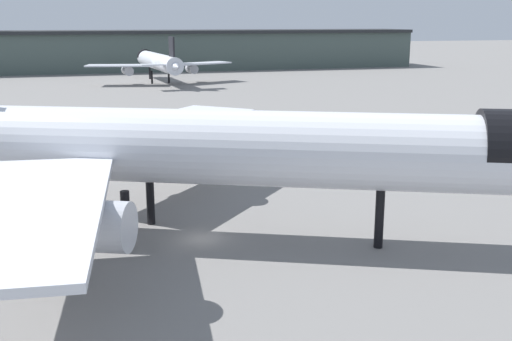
{
  "coord_description": "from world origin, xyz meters",
  "views": [
    {
      "loc": [
        -9.32,
        -49.53,
        18.51
      ],
      "look_at": [
        4.31,
        -1.88,
        6.28
      ],
      "focal_mm": 42.95,
      "sensor_mm": 36.0,
      "label": 1
    }
  ],
  "objects_px": {
    "airliner_near_gate": "(164,147)",
    "service_truck_front": "(104,142)",
    "traffic_cone_wingtip": "(470,182)",
    "airliner_far_taxiway": "(158,62)"
  },
  "relations": [
    {
      "from": "airliner_near_gate",
      "to": "service_truck_front",
      "type": "bearing_deg",
      "value": 119.36
    },
    {
      "from": "airliner_far_taxiway",
      "to": "service_truck_front",
      "type": "bearing_deg",
      "value": 163.22
    },
    {
      "from": "service_truck_front",
      "to": "traffic_cone_wingtip",
      "type": "height_order",
      "value": "service_truck_front"
    },
    {
      "from": "airliner_far_taxiway",
      "to": "traffic_cone_wingtip",
      "type": "distance_m",
      "value": 129.45
    },
    {
      "from": "airliner_far_taxiway",
      "to": "traffic_cone_wingtip",
      "type": "height_order",
      "value": "airliner_far_taxiway"
    },
    {
      "from": "airliner_near_gate",
      "to": "traffic_cone_wingtip",
      "type": "relative_size",
      "value": 81.34
    },
    {
      "from": "service_truck_front",
      "to": "traffic_cone_wingtip",
      "type": "bearing_deg",
      "value": -62.86
    },
    {
      "from": "airliner_near_gate",
      "to": "airliner_far_taxiway",
      "type": "bearing_deg",
      "value": 106.8
    },
    {
      "from": "airliner_near_gate",
      "to": "airliner_far_taxiway",
      "type": "distance_m",
      "value": 136.77
    },
    {
      "from": "airliner_near_gate",
      "to": "traffic_cone_wingtip",
      "type": "xyz_separation_m",
      "value": [
        36.12,
        7.93,
        -7.66
      ]
    }
  ]
}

